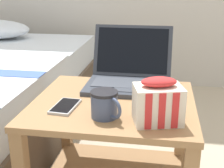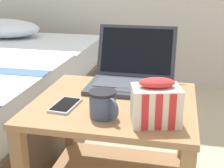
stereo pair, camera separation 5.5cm
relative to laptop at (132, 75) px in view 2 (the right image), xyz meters
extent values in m
ellipsoid|color=silver|center=(-1.17, 0.93, 0.01)|extent=(0.62, 0.36, 0.14)
cube|color=#997047|center=(-0.04, -0.19, -0.06)|extent=(0.60, 0.54, 0.02)
cube|color=#997047|center=(-0.31, 0.05, -0.29)|extent=(0.04, 0.04, 0.45)
cube|color=#997047|center=(0.23, 0.05, -0.29)|extent=(0.04, 0.04, 0.45)
cube|color=#333842|center=(0.00, -0.05, -0.04)|extent=(0.35, 0.23, 0.02)
cube|color=#424751|center=(0.00, -0.03, -0.03)|extent=(0.30, 0.13, 0.00)
cube|color=#424751|center=(0.00, -0.12, -0.03)|extent=(0.10, 0.05, 0.00)
cube|color=#333842|center=(0.00, 0.11, 0.08)|extent=(0.35, 0.09, 0.22)
cube|color=black|center=(0.00, 0.10, 0.08)|extent=(0.31, 0.07, 0.19)
cube|color=black|center=(-0.02, 0.09, 0.03)|extent=(0.04, 0.01, 0.03)
cube|color=green|center=(0.07, 0.10, 0.05)|extent=(0.03, 0.01, 0.03)
cube|color=silver|center=(-0.08, 0.13, 0.13)|extent=(0.03, 0.01, 0.03)
cylinder|color=#3F4C6B|center=(-0.05, -0.33, 0.00)|extent=(0.09, 0.09, 0.09)
cylinder|color=black|center=(-0.05, -0.33, 0.04)|extent=(0.09, 0.09, 0.01)
cylinder|color=black|center=(-0.05, -0.33, 0.03)|extent=(0.08, 0.08, 0.01)
torus|color=#3F4C6B|center=(-0.01, -0.37, 0.00)|extent=(0.06, 0.06, 0.07)
cube|color=silver|center=(0.13, -0.35, 0.01)|extent=(0.17, 0.14, 0.12)
cube|color=red|center=(0.10, -0.41, 0.01)|extent=(0.02, 0.01, 0.11)
cube|color=red|center=(0.14, -0.40, 0.01)|extent=(0.02, 0.01, 0.11)
cube|color=red|center=(0.18, -0.39, 0.01)|extent=(0.02, 0.01, 0.11)
ellipsoid|color=red|center=(0.13, -0.35, 0.09)|extent=(0.12, 0.09, 0.03)
cube|color=#B7BABC|center=(-0.20, -0.28, -0.04)|extent=(0.09, 0.14, 0.01)
cube|color=black|center=(-0.20, -0.28, -0.04)|extent=(0.08, 0.13, 0.00)
camera|label=1|loc=(0.13, -1.26, 0.39)|focal=50.00mm
camera|label=2|loc=(0.19, -1.25, 0.39)|focal=50.00mm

